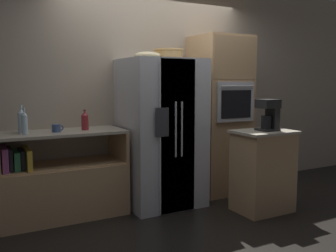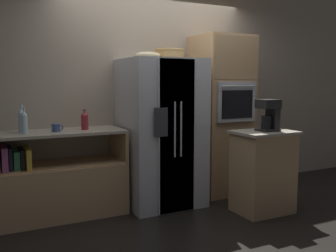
{
  "view_description": "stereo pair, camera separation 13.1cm",
  "coord_description": "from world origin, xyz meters",
  "px_view_note": "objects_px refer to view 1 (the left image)",
  "views": [
    {
      "loc": [
        -2.09,
        -3.84,
        1.46
      ],
      "look_at": [
        -0.04,
        -0.01,
        0.95
      ],
      "focal_mm": 40.0,
      "sensor_mm": 36.0,
      "label": 1
    },
    {
      "loc": [
        -1.98,
        -3.9,
        1.46
      ],
      "look_at": [
        -0.04,
        -0.01,
        0.95
      ],
      "focal_mm": 40.0,
      "sensor_mm": 36.0,
      "label": 2
    }
  ],
  "objects_px": {
    "wicker_basket": "(169,54)",
    "fruit_bowl": "(148,55)",
    "bottle_short": "(24,123)",
    "mug": "(57,128)",
    "refrigerator": "(161,133)",
    "coffee_maker": "(269,113)",
    "wall_oven": "(220,115)",
    "bottle_tall": "(22,121)",
    "bottle_wide": "(85,121)"
  },
  "relations": [
    {
      "from": "wicker_basket",
      "to": "fruit_bowl",
      "type": "bearing_deg",
      "value": -172.73
    },
    {
      "from": "bottle_short",
      "to": "mug",
      "type": "relative_size",
      "value": 2.2
    },
    {
      "from": "refrigerator",
      "to": "fruit_bowl",
      "type": "xyz_separation_m",
      "value": [
        -0.14,
        0.06,
        0.91
      ]
    },
    {
      "from": "wicker_basket",
      "to": "coffee_maker",
      "type": "distance_m",
      "value": 1.37
    },
    {
      "from": "wall_oven",
      "to": "mug",
      "type": "height_order",
      "value": "wall_oven"
    },
    {
      "from": "wicker_basket",
      "to": "fruit_bowl",
      "type": "distance_m",
      "value": 0.31
    },
    {
      "from": "bottle_tall",
      "to": "bottle_short",
      "type": "xyz_separation_m",
      "value": [
        0.01,
        -0.14,
        -0.01
      ]
    },
    {
      "from": "bottle_short",
      "to": "coffee_maker",
      "type": "relative_size",
      "value": 0.77
    },
    {
      "from": "mug",
      "to": "coffee_maker",
      "type": "bearing_deg",
      "value": -22.1
    },
    {
      "from": "fruit_bowl",
      "to": "coffee_maker",
      "type": "relative_size",
      "value": 0.87
    },
    {
      "from": "wall_oven",
      "to": "bottle_wide",
      "type": "distance_m",
      "value": 1.8
    },
    {
      "from": "wall_oven",
      "to": "wicker_basket",
      "type": "bearing_deg",
      "value": 179.27
    },
    {
      "from": "wall_oven",
      "to": "fruit_bowl",
      "type": "relative_size",
      "value": 6.78
    },
    {
      "from": "bottle_wide",
      "to": "coffee_maker",
      "type": "relative_size",
      "value": 0.64
    },
    {
      "from": "fruit_bowl",
      "to": "bottle_short",
      "type": "xyz_separation_m",
      "value": [
        -1.38,
        -0.02,
        -0.71
      ]
    },
    {
      "from": "wall_oven",
      "to": "bottle_short",
      "type": "xyz_separation_m",
      "value": [
        -2.43,
        -0.05,
        0.03
      ]
    },
    {
      "from": "refrigerator",
      "to": "bottle_short",
      "type": "height_order",
      "value": "refrigerator"
    },
    {
      "from": "wall_oven",
      "to": "fruit_bowl",
      "type": "xyz_separation_m",
      "value": [
        -1.06,
        -0.03,
        0.74
      ]
    },
    {
      "from": "wicker_basket",
      "to": "mug",
      "type": "distance_m",
      "value": 1.59
    },
    {
      "from": "refrigerator",
      "to": "bottle_short",
      "type": "bearing_deg",
      "value": 178.4
    },
    {
      "from": "mug",
      "to": "coffee_maker",
      "type": "height_order",
      "value": "coffee_maker"
    },
    {
      "from": "refrigerator",
      "to": "wall_oven",
      "type": "bearing_deg",
      "value": 5.7
    },
    {
      "from": "bottle_wide",
      "to": "mug",
      "type": "bearing_deg",
      "value": -175.2
    },
    {
      "from": "bottle_tall",
      "to": "coffee_maker",
      "type": "distance_m",
      "value": 2.66
    },
    {
      "from": "bottle_short",
      "to": "mug",
      "type": "distance_m",
      "value": 0.33
    },
    {
      "from": "bottle_short",
      "to": "coffee_maker",
      "type": "xyz_separation_m",
      "value": [
        2.46,
        -0.84,
        0.06
      ]
    },
    {
      "from": "mug",
      "to": "coffee_maker",
      "type": "relative_size",
      "value": 0.35
    },
    {
      "from": "refrigerator",
      "to": "bottle_tall",
      "type": "relative_size",
      "value": 6.0
    },
    {
      "from": "mug",
      "to": "wicker_basket",
      "type": "bearing_deg",
      "value": 1.25
    },
    {
      "from": "wall_oven",
      "to": "bottle_tall",
      "type": "xyz_separation_m",
      "value": [
        -2.45,
        0.09,
        0.04
      ]
    },
    {
      "from": "wall_oven",
      "to": "bottle_wide",
      "type": "height_order",
      "value": "wall_oven"
    },
    {
      "from": "wicker_basket",
      "to": "bottle_short",
      "type": "bearing_deg",
      "value": -178.01
    },
    {
      "from": "refrigerator",
      "to": "fruit_bowl",
      "type": "distance_m",
      "value": 0.92
    },
    {
      "from": "fruit_bowl",
      "to": "bottle_tall",
      "type": "height_order",
      "value": "fruit_bowl"
    },
    {
      "from": "refrigerator",
      "to": "coffee_maker",
      "type": "relative_size",
      "value": 4.95
    },
    {
      "from": "bottle_tall",
      "to": "refrigerator",
      "type": "bearing_deg",
      "value": -6.73
    },
    {
      "from": "wall_oven",
      "to": "bottle_short",
      "type": "height_order",
      "value": "wall_oven"
    },
    {
      "from": "bottle_short",
      "to": "fruit_bowl",
      "type": "bearing_deg",
      "value": 0.83
    },
    {
      "from": "bottle_tall",
      "to": "bottle_short",
      "type": "height_order",
      "value": "bottle_tall"
    },
    {
      "from": "bottle_tall",
      "to": "wall_oven",
      "type": "bearing_deg",
      "value": -2.09
    },
    {
      "from": "refrigerator",
      "to": "mug",
      "type": "relative_size",
      "value": 14.07
    },
    {
      "from": "wall_oven",
      "to": "mug",
      "type": "distance_m",
      "value": 2.12
    },
    {
      "from": "coffee_maker",
      "to": "fruit_bowl",
      "type": "bearing_deg",
      "value": 141.57
    },
    {
      "from": "refrigerator",
      "to": "coffee_maker",
      "type": "distance_m",
      "value": 1.26
    },
    {
      "from": "wicker_basket",
      "to": "mug",
      "type": "height_order",
      "value": "wicker_basket"
    },
    {
      "from": "wall_oven",
      "to": "wicker_basket",
      "type": "relative_size",
      "value": 5.66
    },
    {
      "from": "bottle_tall",
      "to": "mug",
      "type": "bearing_deg",
      "value": -18.39
    },
    {
      "from": "wall_oven",
      "to": "bottle_short",
      "type": "relative_size",
      "value": 7.6
    },
    {
      "from": "wall_oven",
      "to": "coffee_maker",
      "type": "height_order",
      "value": "wall_oven"
    },
    {
      "from": "mug",
      "to": "coffee_maker",
      "type": "xyz_separation_m",
      "value": [
        2.14,
        -0.87,
        0.14
      ]
    }
  ]
}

